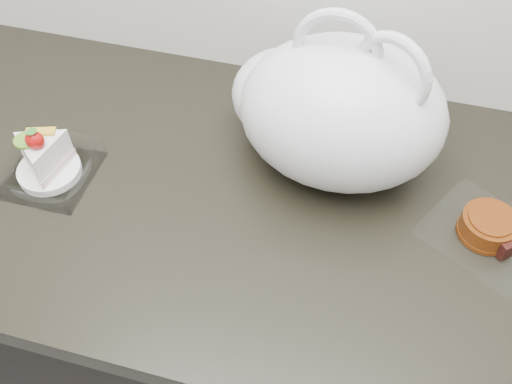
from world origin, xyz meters
name	(u,v)px	position (x,y,z in m)	size (l,w,h in m)	color
counter	(252,323)	(0.00, 1.69, 0.45)	(2.04, 0.64, 0.90)	black
cake_tray	(46,163)	(-0.33, 1.64, 0.93)	(0.14, 0.14, 0.11)	white
mooncake_wrap	(488,228)	(0.36, 1.70, 0.92)	(0.22, 0.22, 0.04)	white
plastic_bag	(331,109)	(0.10, 1.79, 1.01)	(0.39, 0.32, 0.29)	white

